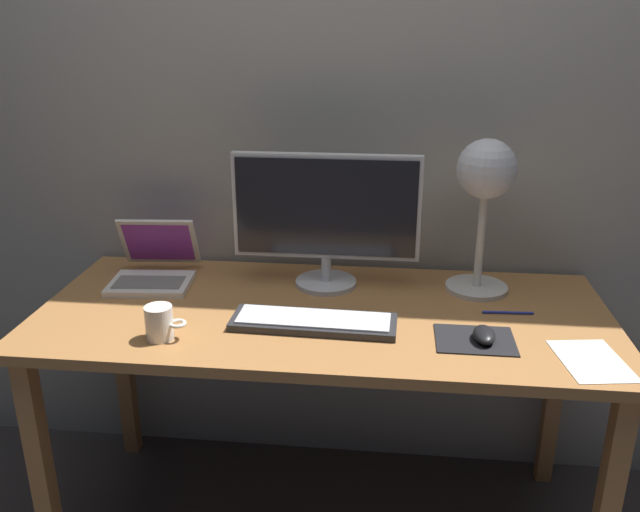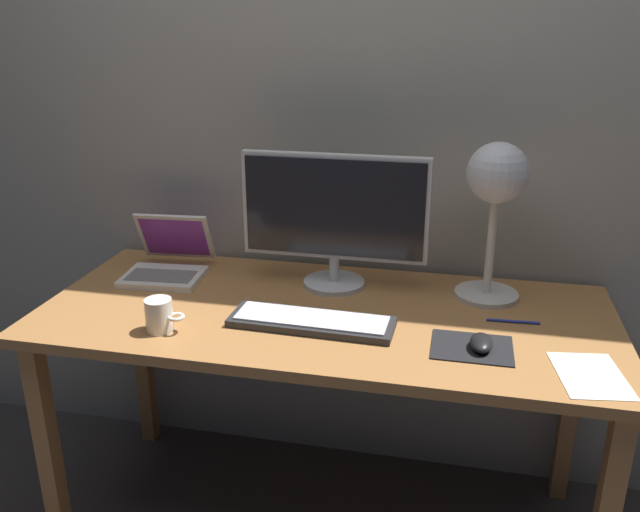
% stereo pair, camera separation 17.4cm
% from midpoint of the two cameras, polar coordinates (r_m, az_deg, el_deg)
% --- Properties ---
extents(back_wall, '(4.80, 0.06, 2.60)m').
position_cam_midpoint_polar(back_wall, '(2.09, -0.96, 14.14)').
color(back_wall, '#9E998E').
rests_on(back_wall, ground).
extents(desk, '(1.60, 0.70, 0.74)m').
position_cam_midpoint_polar(desk, '(1.89, -2.39, -6.95)').
color(desk, '#A8703D').
rests_on(desk, ground).
extents(monitor, '(0.56, 0.19, 0.41)m').
position_cam_midpoint_polar(monitor, '(1.94, -2.03, 3.64)').
color(monitor, silver).
rests_on(monitor, desk).
extents(keyboard_main, '(0.44, 0.15, 0.03)m').
position_cam_midpoint_polar(keyboard_main, '(1.76, -3.40, -5.77)').
color(keyboard_main, '#28282B').
rests_on(keyboard_main, desk).
extents(laptop, '(0.26, 0.29, 0.19)m').
position_cam_midpoint_polar(laptop, '(2.12, -16.44, -0.66)').
color(laptop, silver).
rests_on(laptop, desk).
extents(desk_lamp, '(0.18, 0.18, 0.46)m').
position_cam_midpoint_polar(desk_lamp, '(1.91, 11.67, 6.23)').
color(desk_lamp, beige).
rests_on(desk_lamp, desk).
extents(mousepad, '(0.20, 0.16, 0.00)m').
position_cam_midpoint_polar(mousepad, '(1.71, 10.48, -7.23)').
color(mousepad, black).
rests_on(mousepad, desk).
extents(mouse, '(0.06, 0.10, 0.03)m').
position_cam_midpoint_polar(mouse, '(1.70, 11.24, -6.78)').
color(mouse, black).
rests_on(mouse, mousepad).
extents(coffee_mug, '(0.11, 0.07, 0.09)m').
position_cam_midpoint_polar(coffee_mug, '(1.75, -16.52, -5.64)').
color(coffee_mug, white).
rests_on(coffee_mug, desk).
extents(paper_sheet_near_mouse, '(0.18, 0.23, 0.00)m').
position_cam_midpoint_polar(paper_sheet_near_mouse, '(1.69, 19.81, -8.62)').
color(paper_sheet_near_mouse, white).
rests_on(paper_sheet_near_mouse, desk).
extents(pen, '(0.14, 0.02, 0.01)m').
position_cam_midpoint_polar(pen, '(1.87, 13.46, -4.86)').
color(pen, '#2633A5').
rests_on(pen, desk).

